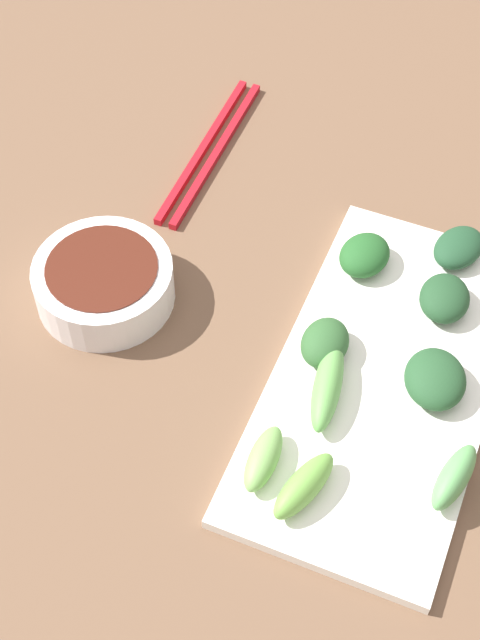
{
  "coord_description": "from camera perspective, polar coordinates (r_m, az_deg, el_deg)",
  "views": [
    {
      "loc": [
        0.19,
        -0.48,
        0.73
      ],
      "look_at": [
        -0.0,
        -0.01,
        0.05
      ],
      "focal_mm": 53.74,
      "sensor_mm": 36.0,
      "label": 1
    }
  ],
  "objects": [
    {
      "name": "broccoli_leafy_4",
      "position": [
        0.85,
        5.13,
        -1.24
      ],
      "size": [
        0.04,
        0.05,
        0.03
      ],
      "primitive_type": "ellipsoid",
      "rotation": [
        0.0,
        0.0,
        -0.01
      ],
      "color": "#2E5B2D",
      "rests_on": "serving_plate"
    },
    {
      "name": "broccoli_stalk_8",
      "position": [
        0.78,
        1.4,
        -8.26
      ],
      "size": [
        0.03,
        0.06,
        0.02
      ],
      "primitive_type": "ellipsoid",
      "rotation": [
        0.0,
        0.0,
        0.02
      ],
      "color": "#77B058",
      "rests_on": "serving_plate"
    },
    {
      "name": "broccoli_stalk_6",
      "position": [
        0.77,
        3.82,
        -9.83
      ],
      "size": [
        0.05,
        0.08,
        0.03
      ],
      "primitive_type": "ellipsoid",
      "rotation": [
        0.0,
        0.0,
        -0.31
      ],
      "color": "#6AAA44",
      "rests_on": "serving_plate"
    },
    {
      "name": "broccoli_leafy_3",
      "position": [
        0.91,
        7.43,
        3.85
      ],
      "size": [
        0.06,
        0.06,
        0.03
      ],
      "primitive_type": "ellipsoid",
      "rotation": [
        0.0,
        0.0,
        -0.23
      ],
      "color": "#225925",
      "rests_on": "serving_plate"
    },
    {
      "name": "serving_plate",
      "position": [
        0.85,
        8.54,
        -3.64
      ],
      "size": [
        0.19,
        0.37,
        0.01
      ],
      "primitive_type": "cube",
      "color": "white",
      "rests_on": "tabletop"
    },
    {
      "name": "broccoli_leafy_5",
      "position": [
        0.89,
        12.09,
        1.27
      ],
      "size": [
        0.05,
        0.06,
        0.03
      ],
      "primitive_type": "ellipsoid",
      "rotation": [
        0.0,
        0.0,
        0.12
      ],
      "color": "#214627",
      "rests_on": "serving_plate"
    },
    {
      "name": "broccoli_leafy_1",
      "position": [
        0.94,
        12.89,
        4.22
      ],
      "size": [
        0.06,
        0.07,
        0.02
      ],
      "primitive_type": "ellipsoid",
      "rotation": [
        0.0,
        0.0,
        -0.32
      ],
      "color": "#1F4629",
      "rests_on": "serving_plate"
    },
    {
      "name": "sauce_bowl",
      "position": [
        0.9,
        -8.11,
        2.29
      ],
      "size": [
        0.13,
        0.13,
        0.04
      ],
      "color": "white",
      "rests_on": "tabletop"
    },
    {
      "name": "chopsticks",
      "position": [
        1.04,
        -1.8,
        10.03
      ],
      "size": [
        0.03,
        0.23,
        0.01
      ],
      "rotation": [
        0.0,
        0.0,
        0.01
      ],
      "color": "#B0131E",
      "rests_on": "tabletop"
    },
    {
      "name": "broccoli_stalk_0",
      "position": [
        0.82,
        5.23,
        -3.93
      ],
      "size": [
        0.04,
        0.1,
        0.03
      ],
      "primitive_type": "ellipsoid",
      "rotation": [
        0.0,
        0.0,
        0.17
      ],
      "color": "#60A44E",
      "rests_on": "serving_plate"
    },
    {
      "name": "broccoli_stalk_7",
      "position": [
        0.79,
        12.63,
        -9.12
      ],
      "size": [
        0.04,
        0.07,
        0.03
      ],
      "primitive_type": "ellipsoid",
      "rotation": [
        0.0,
        0.0,
        -0.2
      ],
      "color": "#5CA159",
      "rests_on": "serving_plate"
    },
    {
      "name": "tabletop",
      "position": [
        0.89,
        0.38,
        -1.24
      ],
      "size": [
        2.1,
        2.1,
        0.02
      ],
      "primitive_type": "cube",
      "color": "brown",
      "rests_on": "ground"
    },
    {
      "name": "broccoli_leafy_2",
      "position": [
        0.84,
        11.62,
        -3.26
      ],
      "size": [
        0.07,
        0.08,
        0.03
      ],
      "primitive_type": "ellipsoid",
      "rotation": [
        0.0,
        0.0,
        0.31
      ],
      "color": "#244E2A",
      "rests_on": "serving_plate"
    }
  ]
}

